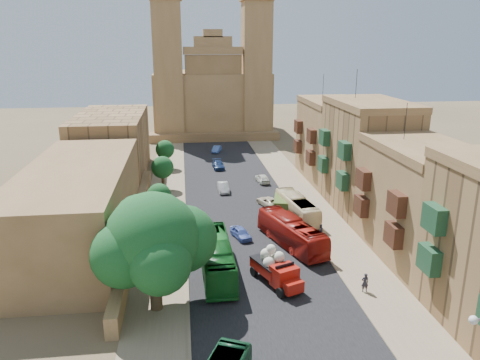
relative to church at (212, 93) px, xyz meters
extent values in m
plane|color=brown|center=(0.00, -78.61, -9.52)|extent=(260.00, 260.00, 0.00)
cube|color=black|center=(0.00, -48.61, -9.51)|extent=(14.00, 140.00, 0.01)
cube|color=#7D6B52|center=(9.50, -48.61, -9.51)|extent=(5.00, 140.00, 0.01)
cube|color=#7D6B52|center=(-9.50, -48.61, -9.51)|extent=(5.00, 140.00, 0.01)
cube|color=#7D6B52|center=(7.00, -48.61, -9.46)|extent=(0.25, 140.00, 0.12)
cube|color=#7D6B52|center=(-7.00, -48.61, -9.46)|extent=(0.25, 140.00, 0.12)
cube|color=#1B4429|center=(11.55, -77.69, -4.96)|extent=(0.90, 2.20, 2.00)
cube|color=#1B4429|center=(11.55, -77.69, -1.60)|extent=(0.90, 2.20, 2.00)
cube|color=olive|center=(16.00, -67.61, -4.27)|extent=(8.00, 14.00, 10.50)
cube|color=brown|center=(16.00, -67.61, 1.38)|extent=(8.20, 14.00, 0.80)
cylinder|color=black|center=(15.00, -64.81, 3.58)|extent=(0.06, 0.06, 3.60)
cube|color=#412215|center=(11.55, -71.53, -5.53)|extent=(0.90, 2.20, 2.00)
cube|color=#412215|center=(11.55, -63.69, -5.53)|extent=(0.90, 2.20, 2.00)
cube|color=#412215|center=(11.55, -71.53, -2.59)|extent=(0.90, 2.20, 2.00)
cube|color=#412215|center=(11.55, -63.69, -2.59)|extent=(0.90, 2.20, 2.00)
cube|color=olive|center=(16.00, -53.61, -3.02)|extent=(8.00, 14.00, 13.00)
cube|color=brown|center=(16.00, -53.61, 3.88)|extent=(8.20, 14.00, 0.80)
cylinder|color=black|center=(15.00, -50.81, 6.08)|extent=(0.06, 0.06, 3.60)
cube|color=#1B4429|center=(11.55, -57.53, -4.58)|extent=(0.90, 2.20, 2.00)
cube|color=#1B4429|center=(11.55, -49.69, -4.58)|extent=(0.90, 2.20, 2.00)
cube|color=#1B4429|center=(11.55, -57.53, -0.94)|extent=(0.90, 2.20, 2.00)
cube|color=#1B4429|center=(11.55, -49.69, -0.94)|extent=(0.90, 2.20, 2.00)
cube|color=olive|center=(16.00, -39.61, -3.77)|extent=(8.00, 14.00, 11.50)
cube|color=brown|center=(16.00, -39.61, 2.38)|extent=(8.20, 14.00, 0.80)
cylinder|color=black|center=(15.00, -36.81, 4.58)|extent=(0.06, 0.06, 3.60)
cube|color=#412215|center=(11.55, -43.53, -5.15)|extent=(0.90, 2.20, 2.00)
cube|color=#412215|center=(11.55, -35.69, -5.15)|extent=(0.90, 2.20, 2.00)
cube|color=#412215|center=(11.55, -43.53, -1.93)|extent=(0.90, 2.20, 2.00)
cube|color=#412215|center=(11.55, -35.69, -1.93)|extent=(0.90, 2.20, 2.00)
cube|color=olive|center=(-12.50, -58.61, -8.62)|extent=(1.00, 40.00, 1.80)
cube|color=brown|center=(-18.00, -60.61, -5.32)|extent=(10.00, 28.00, 8.40)
cube|color=olive|center=(-18.00, -34.61, -4.52)|extent=(10.00, 22.00, 10.00)
cube|color=olive|center=(0.00, 2.39, -2.52)|extent=(26.00, 20.00, 14.00)
cube|color=brown|center=(0.00, -8.11, -8.62)|extent=(28.00, 4.00, 1.80)
cube|color=brown|center=(0.00, -6.41, 0.48)|extent=(12.00, 2.00, 16.00)
cube|color=olive|center=(0.00, -6.41, 9.38)|extent=(12.60, 2.40, 1.60)
cube|color=olive|center=(0.00, -6.41, 11.08)|extent=(8.00, 2.00, 2.40)
cube|color=olive|center=(0.00, -6.41, 12.88)|extent=(4.00, 2.00, 1.60)
cube|color=olive|center=(-9.50, -5.11, 4.98)|extent=(6.00, 6.00, 29.00)
cube|color=olive|center=(9.50, -5.11, 4.98)|extent=(6.00, 6.00, 29.00)
cylinder|color=#3A2E1D|center=(-9.50, -74.61, -7.66)|extent=(0.97, 0.97, 3.70)
sphere|color=#103D1A|center=(-9.50, -74.61, -3.47)|extent=(7.41, 7.41, 7.41)
sphere|color=#103D1A|center=(-7.16, -73.44, -4.06)|extent=(5.46, 5.46, 5.46)
sphere|color=#103D1A|center=(-11.64, -75.49, -4.25)|extent=(5.07, 5.07, 5.07)
sphere|color=#103D1A|center=(-8.92, -76.95, -4.45)|extent=(4.68, 4.68, 4.68)
sphere|color=#103D1A|center=(-10.57, -72.47, -2.69)|extent=(4.29, 4.29, 4.29)
cylinder|color=#3A2E1D|center=(-10.00, -66.61, -8.30)|extent=(0.44, 0.44, 2.42)
sphere|color=#103D1A|center=(-10.00, -66.61, -5.86)|extent=(3.52, 3.52, 3.52)
cylinder|color=#3A2E1D|center=(-10.00, -54.61, -8.51)|extent=(0.44, 0.44, 2.01)
sphere|color=#103D1A|center=(-10.00, -54.61, -6.49)|extent=(2.92, 2.92, 2.92)
cylinder|color=#3A2E1D|center=(-10.00, -42.61, -8.41)|extent=(0.44, 0.44, 2.21)
sphere|color=#103D1A|center=(-10.00, -42.61, -6.17)|extent=(3.22, 3.22, 3.22)
cylinder|color=#3A2E1D|center=(-10.00, -30.61, -8.43)|extent=(0.44, 0.44, 2.17)
sphere|color=#103D1A|center=(-10.00, -30.61, -6.24)|extent=(3.15, 3.15, 3.15)
sphere|color=white|center=(6.40, -90.61, -1.52)|extent=(0.44, 0.44, 0.44)
cube|color=#A0150C|center=(0.45, -70.92, -8.28)|extent=(3.35, 4.11, 0.89)
cube|color=black|center=(0.45, -70.92, -7.79)|extent=(3.41, 4.17, 0.12)
cube|color=#A0150C|center=(1.30, -73.03, -8.18)|extent=(2.55, 2.34, 1.78)
cube|color=#A0150C|center=(1.75, -74.12, -8.58)|extent=(2.00, 1.73, 0.99)
cube|color=black|center=(1.30, -73.03, -7.49)|extent=(1.77, 0.80, 0.89)
cylinder|color=black|center=(0.73, -74.22, -9.07)|extent=(0.65, 0.95, 0.89)
cylinder|color=black|center=(2.55, -73.48, -9.07)|extent=(0.65, 0.95, 0.89)
cylinder|color=black|center=(-0.91, -70.20, -9.07)|extent=(0.65, 0.95, 0.89)
cylinder|color=black|center=(0.92, -69.45, -9.07)|extent=(0.65, 0.95, 0.89)
sphere|color=beige|center=(0.22, -71.66, -7.54)|extent=(1.09, 1.09, 1.09)
sphere|color=beige|center=(1.02, -71.01, -7.54)|extent=(1.09, 1.09, 1.09)
sphere|color=beige|center=(0.23, -70.37, -7.54)|extent=(1.09, 1.09, 1.09)
sphere|color=beige|center=(0.05, -70.98, -7.00)|extent=(0.99, 0.99, 0.99)
sphere|color=beige|center=(1.10, -71.62, -7.05)|extent=(0.99, 0.99, 0.99)
sphere|color=beige|center=(0.49, -71.01, -6.55)|extent=(0.89, 0.89, 0.89)
cube|color=#435C22|center=(5.21, -53.94, -8.55)|extent=(3.08, 5.02, 1.93)
cylinder|color=black|center=(3.93, -55.30, -9.13)|extent=(0.48, 0.82, 0.77)
cylinder|color=black|center=(5.71, -55.74, -9.13)|extent=(0.48, 0.82, 0.77)
cylinder|color=black|center=(4.71, -52.15, -9.13)|extent=(0.48, 0.82, 0.77)
cylinder|color=black|center=(6.48, -52.58, -9.13)|extent=(0.48, 0.82, 0.77)
imported|color=#15621F|center=(-4.26, -69.16, -7.92)|extent=(2.84, 11.50, 3.19)
imported|color=maroon|center=(4.00, -64.10, -8.01)|extent=(5.67, 11.04, 3.00)
imported|color=#FFE8B4|center=(6.50, -56.24, -8.15)|extent=(3.63, 10.00, 2.72)
imported|color=#465DAB|center=(-1.00, -61.47, -8.92)|extent=(2.40, 3.76, 1.19)
imported|color=#BDBDBD|center=(-1.43, -44.71, -8.86)|extent=(1.50, 4.01, 1.31)
imported|color=beige|center=(3.89, -51.45, -8.94)|extent=(3.18, 4.54, 1.15)
imported|color=navy|center=(-1.13, -31.89, -8.87)|extent=(2.01, 4.50, 1.28)
imported|color=silver|center=(4.89, -40.89, -8.86)|extent=(1.98, 3.98, 1.31)
imported|color=#4E71C3|center=(-0.50, -19.53, -8.91)|extent=(2.27, 3.91, 1.22)
imported|color=#25232B|center=(8.10, -74.14, -8.65)|extent=(0.64, 0.43, 1.73)
imported|color=#33323A|center=(7.50, -63.03, -8.60)|extent=(0.64, 1.14, 1.84)
camera|label=1|loc=(-6.94, -108.39, 11.09)|focal=35.00mm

